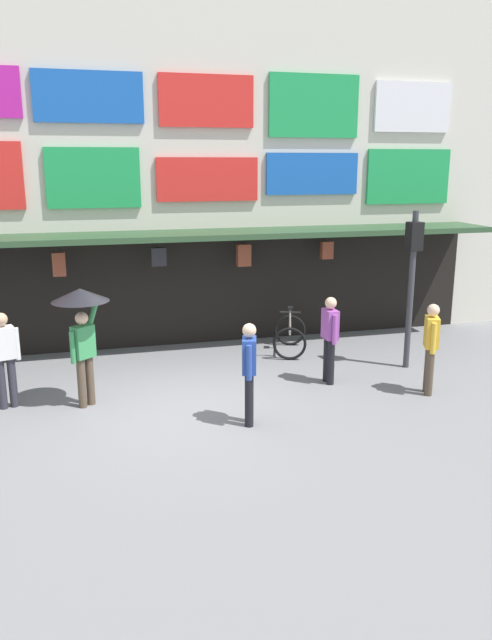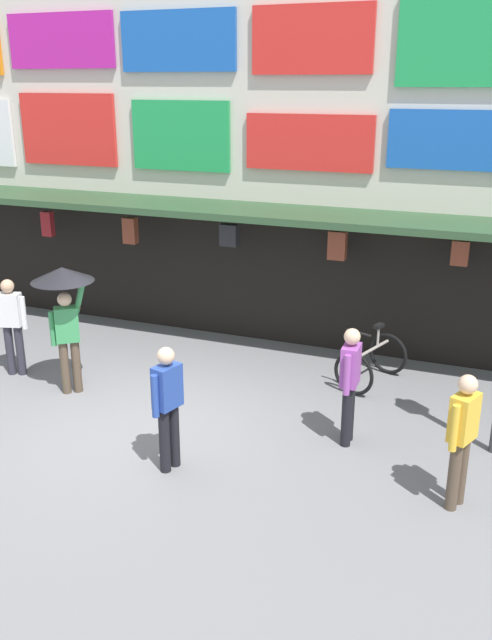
{
  "view_description": "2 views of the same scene",
  "coord_description": "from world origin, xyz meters",
  "px_view_note": "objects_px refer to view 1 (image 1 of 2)",
  "views": [
    {
      "loc": [
        -1.54,
        -9.87,
        4.11
      ],
      "look_at": [
        1.27,
        0.78,
        1.31
      ],
      "focal_mm": 34.88,
      "sensor_mm": 36.0,
      "label": 1
    },
    {
      "loc": [
        4.61,
        -7.68,
        4.75
      ],
      "look_at": [
        1.24,
        0.96,
        1.48
      ],
      "focal_mm": 38.26,
      "sensor_mm": 36.0,
      "label": 2
    }
  ],
  "objects_px": {
    "pedestrian_in_yellow": "(4,355)",
    "pedestrian_in_purple": "(431,344)",
    "pedestrian_in_red": "(330,335)",
    "pedestrian_with_umbrella": "(81,314)",
    "pedestrian_in_blue": "(249,368)",
    "traffic_light_far": "(412,264)",
    "bicycle_parked": "(290,335)"
  },
  "relations": [
    {
      "from": "pedestrian_in_blue",
      "to": "pedestrian_with_umbrella",
      "type": "xyz_separation_m",
      "value": [
        -2.53,
        1.47,
        0.69
      ]
    },
    {
      "from": "bicycle_parked",
      "to": "pedestrian_in_purple",
      "type": "bearing_deg",
      "value": -61.96
    },
    {
      "from": "traffic_light_far",
      "to": "pedestrian_in_blue",
      "type": "xyz_separation_m",
      "value": [
        -3.88,
        -1.97,
        -1.19
      ]
    },
    {
      "from": "pedestrian_in_blue",
      "to": "pedestrian_in_yellow",
      "type": "xyz_separation_m",
      "value": [
        -3.83,
        1.73,
        0.0
      ]
    },
    {
      "from": "pedestrian_in_blue",
      "to": "pedestrian_with_umbrella",
      "type": "bearing_deg",
      "value": 149.84
    },
    {
      "from": "traffic_light_far",
      "to": "pedestrian_in_yellow",
      "type": "bearing_deg",
      "value": -178.24
    },
    {
      "from": "bicycle_parked",
      "to": "pedestrian_with_umbrella",
      "type": "height_order",
      "value": "pedestrian_with_umbrella"
    },
    {
      "from": "pedestrian_in_blue",
      "to": "traffic_light_far",
      "type": "bearing_deg",
      "value": 26.86
    },
    {
      "from": "pedestrian_in_blue",
      "to": "pedestrian_with_umbrella",
      "type": "distance_m",
      "value": 3.0
    },
    {
      "from": "pedestrian_with_umbrella",
      "to": "pedestrian_in_red",
      "type": "height_order",
      "value": "pedestrian_with_umbrella"
    },
    {
      "from": "pedestrian_in_blue",
      "to": "pedestrian_in_purple",
      "type": "xyz_separation_m",
      "value": [
        3.51,
        0.48,
        0.0
      ]
    },
    {
      "from": "pedestrian_in_purple",
      "to": "pedestrian_with_umbrella",
      "type": "bearing_deg",
      "value": 170.74
    },
    {
      "from": "pedestrian_in_red",
      "to": "pedestrian_in_purple",
      "type": "bearing_deg",
      "value": -33.16
    },
    {
      "from": "pedestrian_in_yellow",
      "to": "pedestrian_in_purple",
      "type": "xyz_separation_m",
      "value": [
        7.34,
        -1.25,
        0.0
      ]
    },
    {
      "from": "bicycle_parked",
      "to": "pedestrian_in_purple",
      "type": "height_order",
      "value": "pedestrian_in_purple"
    },
    {
      "from": "pedestrian_in_purple",
      "to": "traffic_light_far",
      "type": "bearing_deg",
      "value": 75.82
    },
    {
      "from": "bicycle_parked",
      "to": "pedestrian_in_blue",
      "type": "relative_size",
      "value": 0.79
    },
    {
      "from": "pedestrian_in_blue",
      "to": "pedestrian_in_purple",
      "type": "distance_m",
      "value": 3.54
    },
    {
      "from": "pedestrian_in_blue",
      "to": "pedestrian_in_red",
      "type": "distance_m",
      "value": 2.47
    },
    {
      "from": "pedestrian_with_umbrella",
      "to": "pedestrian_in_yellow",
      "type": "xyz_separation_m",
      "value": [
        -1.31,
        0.26,
        -0.69
      ]
    },
    {
      "from": "bicycle_parked",
      "to": "pedestrian_in_red",
      "type": "height_order",
      "value": "pedestrian_in_red"
    },
    {
      "from": "pedestrian_in_yellow",
      "to": "bicycle_parked",
      "type": "bearing_deg",
      "value": 17.55
    },
    {
      "from": "traffic_light_far",
      "to": "bicycle_parked",
      "type": "relative_size",
      "value": 2.4
    },
    {
      "from": "traffic_light_far",
      "to": "pedestrian_in_yellow",
      "type": "xyz_separation_m",
      "value": [
        -7.72,
        -0.24,
        -1.19
      ]
    },
    {
      "from": "traffic_light_far",
      "to": "pedestrian_in_yellow",
      "type": "height_order",
      "value": "traffic_light_far"
    },
    {
      "from": "pedestrian_in_red",
      "to": "pedestrian_in_yellow",
      "type": "relative_size",
      "value": 1.0
    },
    {
      "from": "pedestrian_with_umbrella",
      "to": "pedestrian_in_purple",
      "type": "distance_m",
      "value": 6.15
    },
    {
      "from": "pedestrian_in_blue",
      "to": "pedestrian_in_purple",
      "type": "height_order",
      "value": "same"
    },
    {
      "from": "bicycle_parked",
      "to": "pedestrian_in_red",
      "type": "bearing_deg",
      "value": -87.47
    },
    {
      "from": "pedestrian_in_red",
      "to": "pedestrian_with_umbrella",
      "type": "bearing_deg",
      "value": -179.75
    },
    {
      "from": "pedestrian_in_blue",
      "to": "pedestrian_with_umbrella",
      "type": "height_order",
      "value": "pedestrian_with_umbrella"
    },
    {
      "from": "bicycle_parked",
      "to": "pedestrian_in_blue",
      "type": "bearing_deg",
      "value": -118.03
    }
  ]
}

